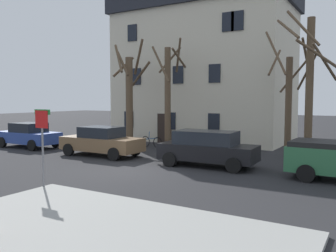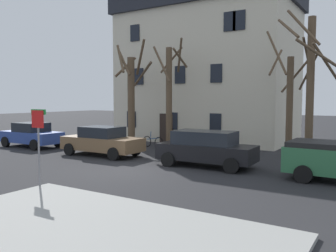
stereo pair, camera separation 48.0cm
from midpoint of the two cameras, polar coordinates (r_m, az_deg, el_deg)
name	(u,v)px [view 1 (the left image)]	position (r m, az deg, el deg)	size (l,w,h in m)	color
ground_plane	(129,170)	(16.06, -7.06, -7.01)	(120.00, 120.00, 0.00)	#262628
sidewalk_slab	(71,247)	(8.21, -16.84, -18.00)	(9.11, 6.99, 0.12)	#999993
building_main	(205,65)	(28.11, 5.35, 9.64)	(13.08, 7.90, 11.34)	beige
tree_bare_near	(129,95)	(24.15, -6.74, 4.97)	(2.38, 2.40, 7.06)	brown
tree_bare_mid	(168,93)	(22.64, -0.58, 5.32)	(2.01, 1.90, 6.87)	brown
tree_bare_far	(289,97)	(20.61, 18.08, 4.36)	(2.85, 2.85, 6.87)	brown
tree_bare_end	(309,83)	(19.30, 20.92, 6.40)	(3.62, 2.23, 7.55)	brown
car_blue_sedan	(29,135)	(24.93, -21.81, -1.36)	(4.31, 2.04, 1.60)	#2D4799
car_brown_sedan	(102,141)	(20.15, -11.19, -2.39)	(4.69, 2.12, 1.62)	brown
car_black_wagon	(207,148)	(16.76, 5.45, -3.49)	(4.58, 2.16, 1.67)	black
street_sign_pole	(42,134)	(13.10, -20.39, -1.17)	(0.76, 0.07, 2.79)	slate
bicycle_leaning	(151,142)	(23.27, -3.24, -2.53)	(1.74, 0.31, 1.03)	black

